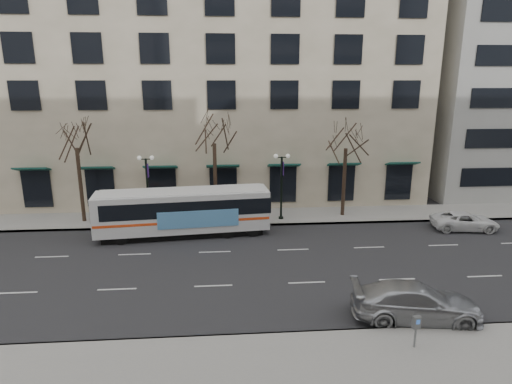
{
  "coord_description": "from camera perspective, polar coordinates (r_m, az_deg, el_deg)",
  "views": [
    {
      "loc": [
        0.69,
        -22.99,
        10.58
      ],
      "look_at": [
        2.58,
        1.84,
        4.0
      ],
      "focal_mm": 30.0,
      "sensor_mm": 36.0,
      "label": 1
    }
  ],
  "objects": [
    {
      "name": "tree_far_left",
      "position": [
        33.76,
        -22.97,
        7.04
      ],
      "size": [
        3.6,
        3.6,
        8.34
      ],
      "color": "black",
      "rests_on": "ground"
    },
    {
      "name": "ground",
      "position": [
        25.31,
        -5.6,
        -9.98
      ],
      "size": [
        160.0,
        160.0,
        0.0
      ],
      "primitive_type": "plane",
      "color": "black",
      "rests_on": "ground"
    },
    {
      "name": "tree_far_mid",
      "position": [
        32.01,
        -5.62,
        8.14
      ],
      "size": [
        3.6,
        3.6,
        8.55
      ],
      "color": "black",
      "rests_on": "ground"
    },
    {
      "name": "silver_car",
      "position": [
        21.2,
        20.56,
        -13.58
      ],
      "size": [
        6.02,
        3.1,
        1.67
      ],
      "primitive_type": "imported",
      "rotation": [
        0.0,
        0.0,
        1.43
      ],
      "color": "#AEB0B6",
      "rests_on": "ground"
    },
    {
      "name": "city_bus",
      "position": [
        30.05,
        -9.52,
        -2.48
      ],
      "size": [
        12.05,
        3.74,
        3.21
      ],
      "rotation": [
        0.0,
        0.0,
        0.1
      ],
      "color": "silver",
      "rests_on": "ground"
    },
    {
      "name": "lamp_post_left",
      "position": [
        32.61,
        -14.26,
        0.8
      ],
      "size": [
        1.22,
        0.45,
        5.21
      ],
      "color": "black",
      "rests_on": "ground"
    },
    {
      "name": "lamp_post_right",
      "position": [
        32.4,
        3.43,
        1.14
      ],
      "size": [
        1.22,
        0.45,
        5.21
      ],
      "color": "black",
      "rests_on": "ground"
    },
    {
      "name": "sidewalk_far",
      "position": [
        33.94,
        3.16,
        -3.25
      ],
      "size": [
        80.0,
        4.0,
        0.15
      ],
      "primitive_type": "cube",
      "color": "gray",
      "rests_on": "ground"
    },
    {
      "name": "pay_station",
      "position": [
        18.86,
        20.59,
        -16.26
      ],
      "size": [
        0.32,
        0.23,
        1.37
      ],
      "rotation": [
        0.0,
        0.0,
        0.14
      ],
      "color": "slate",
      "rests_on": "sidewalk_near"
    },
    {
      "name": "white_pickup",
      "position": [
        34.51,
        26.07,
        -3.49
      ],
      "size": [
        4.85,
        2.67,
        1.29
      ],
      "primitive_type": "imported",
      "rotation": [
        0.0,
        0.0,
        1.45
      ],
      "color": "white",
      "rests_on": "ground"
    },
    {
      "name": "tree_far_right",
      "position": [
        33.38,
        11.97,
        7.33
      ],
      "size": [
        3.6,
        3.6,
        8.06
      ],
      "color": "black",
      "rests_on": "ground"
    },
    {
      "name": "building_hotel",
      "position": [
        44.09,
        -8.19,
        16.51
      ],
      "size": [
        40.0,
        20.0,
        24.0
      ],
      "primitive_type": "cube",
      "color": "tan",
      "rests_on": "ground"
    }
  ]
}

